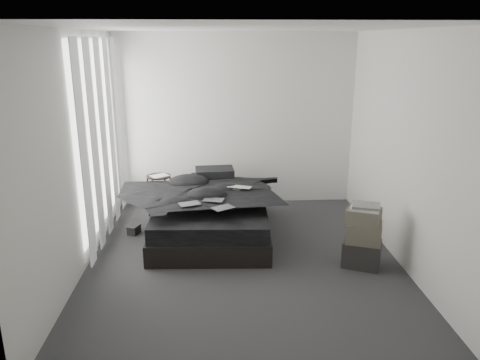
{
  "coord_description": "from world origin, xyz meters",
  "views": [
    {
      "loc": [
        -0.3,
        -4.96,
        2.49
      ],
      "look_at": [
        0.0,
        0.8,
        0.75
      ],
      "focal_mm": 35.0,
      "sensor_mm": 36.0,
      "label": 1
    }
  ],
  "objects_px": {
    "bed": "(212,226)",
    "side_stand": "(160,197)",
    "box_lower": "(361,253)",
    "laptop": "(238,183)"
  },
  "relations": [
    {
      "from": "side_stand",
      "to": "box_lower",
      "type": "distance_m",
      "value": 2.96
    },
    {
      "from": "laptop",
      "to": "bed",
      "type": "bearing_deg",
      "value": -154.5
    },
    {
      "from": "box_lower",
      "to": "laptop",
      "type": "bearing_deg",
      "value": 143.87
    },
    {
      "from": "bed",
      "to": "laptop",
      "type": "distance_m",
      "value": 0.67
    },
    {
      "from": "bed",
      "to": "box_lower",
      "type": "xyz_separation_m",
      "value": [
        1.71,
        -0.96,
        0.02
      ]
    },
    {
      "from": "bed",
      "to": "side_stand",
      "type": "relative_size",
      "value": 3.06
    },
    {
      "from": "box_lower",
      "to": "bed",
      "type": "bearing_deg",
      "value": 150.77
    },
    {
      "from": "bed",
      "to": "side_stand",
      "type": "xyz_separation_m",
      "value": [
        -0.75,
        0.68,
        0.18
      ]
    },
    {
      "from": "bed",
      "to": "laptop",
      "type": "bearing_deg",
      "value": 7.5
    },
    {
      "from": "bed",
      "to": "box_lower",
      "type": "height_order",
      "value": "box_lower"
    }
  ]
}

